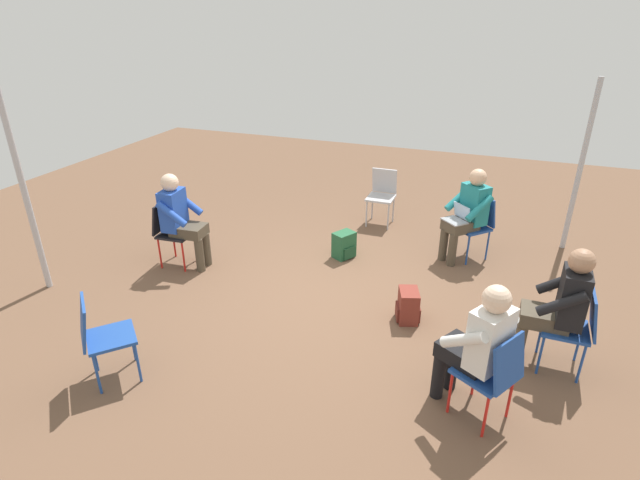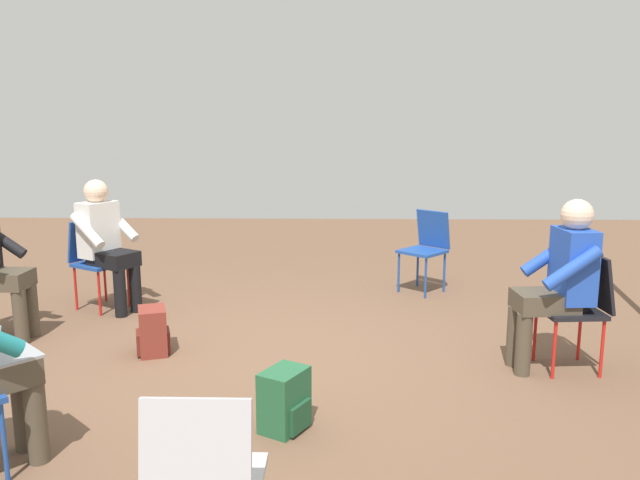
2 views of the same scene
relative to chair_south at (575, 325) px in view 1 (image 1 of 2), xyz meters
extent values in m
plane|color=brown|center=(0.40, 2.47, -0.50)|extent=(14.00, 14.00, 0.00)
cube|color=#1E4799|center=(0.00, 0.07, -0.06)|extent=(0.41, 0.41, 0.03)
cylinder|color=#1E4799|center=(-0.16, 0.25, -0.29)|extent=(0.02, 0.02, 0.42)
cylinder|color=#1E4799|center=(0.18, 0.24, -0.29)|extent=(0.02, 0.02, 0.42)
cylinder|color=#1E4799|center=(-0.17, -0.09, -0.29)|extent=(0.02, 0.02, 0.42)
cylinder|color=#1E4799|center=(0.17, -0.10, -0.29)|extent=(0.02, 0.02, 0.42)
cube|color=#1E4799|center=(0.00, -0.12, 0.15)|extent=(0.38, 0.10, 0.40)
cube|color=black|center=(0.53, 4.63, -0.06)|extent=(0.43, 0.43, 0.03)
cylinder|color=red|center=(0.71, 4.47, -0.29)|extent=(0.02, 0.02, 0.42)
cylinder|color=red|center=(0.37, 4.45, -0.29)|extent=(0.02, 0.02, 0.42)
cylinder|color=red|center=(0.68, 4.81, -0.29)|extent=(0.02, 0.02, 0.42)
cylinder|color=red|center=(0.35, 4.78, -0.29)|extent=(0.02, 0.02, 0.42)
cube|color=black|center=(0.51, 4.82, 0.15)|extent=(0.39, 0.12, 0.40)
cube|color=#1E4799|center=(-1.54, 3.86, -0.06)|extent=(0.57, 0.57, 0.03)
cylinder|color=#1E4799|center=(-1.30, 3.87, -0.29)|extent=(0.02, 0.02, 0.42)
cylinder|color=#1E4799|center=(-1.54, 3.62, -0.29)|extent=(0.02, 0.02, 0.42)
cylinder|color=#1E4799|center=(-1.55, 4.10, -0.29)|extent=(0.02, 0.02, 0.42)
cylinder|color=#1E4799|center=(-1.78, 3.85, -0.29)|extent=(0.02, 0.02, 0.42)
cube|color=#1E4799|center=(-1.68, 3.99, 0.15)|extent=(0.33, 0.34, 0.40)
cube|color=#1E4799|center=(2.06, 1.09, -0.06)|extent=(0.57, 0.57, 0.03)
cylinder|color=#1E4799|center=(1.82, 1.08, -0.29)|extent=(0.02, 0.02, 0.42)
cylinder|color=#1E4799|center=(2.05, 1.33, -0.29)|extent=(0.02, 0.02, 0.42)
cylinder|color=#1E4799|center=(2.06, 0.84, -0.29)|extent=(0.02, 0.02, 0.42)
cylinder|color=#1E4799|center=(2.30, 1.09, -0.29)|extent=(0.02, 0.02, 0.42)
cube|color=#1E4799|center=(2.20, 0.95, 0.15)|extent=(0.33, 0.34, 0.40)
cube|color=#1E4799|center=(-0.89, 0.73, -0.06)|extent=(0.55, 0.55, 0.03)
cylinder|color=red|center=(-0.95, 0.96, -0.29)|extent=(0.02, 0.02, 0.42)
cylinder|color=red|center=(-0.65, 0.79, -0.29)|extent=(0.02, 0.02, 0.42)
cylinder|color=red|center=(-1.12, 0.67, -0.29)|extent=(0.02, 0.02, 0.42)
cylinder|color=red|center=(-0.83, 0.49, -0.29)|extent=(0.02, 0.02, 0.42)
cube|color=#1E4799|center=(-0.98, 0.56, 0.15)|extent=(0.37, 0.27, 0.40)
cube|color=#B7B7BC|center=(2.74, 2.48, -0.06)|extent=(0.40, 0.40, 0.03)
cylinder|color=#B7B7BC|center=(2.57, 2.31, -0.29)|extent=(0.02, 0.02, 0.42)
cylinder|color=#B7B7BC|center=(2.57, 2.65, -0.29)|extent=(0.02, 0.02, 0.42)
cylinder|color=#B7B7BC|center=(2.91, 2.31, -0.29)|extent=(0.02, 0.02, 0.42)
cylinder|color=#B7B7BC|center=(2.91, 2.65, -0.29)|extent=(0.02, 0.02, 0.42)
cube|color=#B7B7BC|center=(2.93, 2.48, 0.15)|extent=(0.09, 0.38, 0.40)
cylinder|color=#4C4233|center=(1.74, 1.26, -0.27)|extent=(0.11, 0.11, 0.45)
cylinder|color=#4C4233|center=(1.86, 1.40, -0.27)|extent=(0.11, 0.11, 0.45)
cube|color=#4C4233|center=(1.92, 1.21, 0.01)|extent=(0.51, 0.51, 0.14)
cube|color=teal|center=(2.06, 1.09, 0.27)|extent=(0.39, 0.40, 0.52)
sphere|color=#DBAD89|center=(2.06, 1.09, 0.63)|extent=(0.22, 0.22, 0.22)
cylinder|color=teal|center=(1.85, 1.01, 0.30)|extent=(0.35, 0.34, 0.31)
cylinder|color=teal|center=(2.12, 1.30, 0.30)|extent=(0.35, 0.34, 0.31)
cube|color=#9EA0A5|center=(1.84, 1.29, 0.09)|extent=(0.37, 0.37, 0.02)
cube|color=#B2D1F2|center=(1.92, 1.22, 0.20)|extent=(0.24, 0.25, 0.20)
cylinder|color=#4C4233|center=(0.64, 4.28, -0.27)|extent=(0.11, 0.11, 0.45)
cylinder|color=#4C4233|center=(0.46, 4.27, -0.27)|extent=(0.11, 0.11, 0.45)
cube|color=#4C4233|center=(0.54, 4.44, 0.01)|extent=(0.33, 0.44, 0.14)
cube|color=blue|center=(0.53, 4.63, 0.27)|extent=(0.36, 0.24, 0.52)
sphere|color=beige|center=(0.53, 4.63, 0.63)|extent=(0.22, 0.22, 0.22)
cylinder|color=blue|center=(0.73, 4.54, 0.30)|extent=(0.12, 0.40, 0.31)
cylinder|color=blue|center=(0.34, 4.51, 0.30)|extent=(0.12, 0.40, 0.31)
cylinder|color=#4C4233|center=(-0.08, 0.43, -0.27)|extent=(0.11, 0.11, 0.45)
cylinder|color=#4C4233|center=(0.10, 0.43, -0.27)|extent=(0.11, 0.11, 0.45)
cube|color=#4C4233|center=(0.01, 0.26, 0.01)|extent=(0.31, 0.43, 0.14)
cube|color=black|center=(0.00, 0.07, 0.27)|extent=(0.35, 0.23, 0.52)
sphere|color=#A87A5B|center=(0.00, 0.07, 0.63)|extent=(0.22, 0.22, 0.22)
cylinder|color=black|center=(-0.20, 0.18, 0.30)|extent=(0.10, 0.40, 0.31)
cylinder|color=black|center=(0.20, 0.17, 0.30)|extent=(0.10, 0.40, 0.31)
cylinder|color=black|center=(-0.78, 1.08, -0.27)|extent=(0.11, 0.11, 0.45)
cylinder|color=black|center=(-0.63, 0.99, -0.27)|extent=(0.11, 0.11, 0.45)
cube|color=black|center=(-0.79, 0.89, 0.01)|extent=(0.47, 0.51, 0.14)
cube|color=silver|center=(-0.89, 0.73, 0.27)|extent=(0.40, 0.36, 0.52)
sphere|color=beige|center=(-0.89, 0.73, 0.63)|extent=(0.22, 0.22, 0.22)
cylinder|color=silver|center=(-1.01, 0.91, 0.30)|extent=(0.28, 0.39, 0.31)
cylinder|color=silver|center=(-0.66, 0.71, 0.30)|extent=(0.28, 0.39, 0.31)
cube|color=maroon|center=(0.29, 1.55, -0.32)|extent=(0.33, 0.28, 0.36)
cube|color=maroon|center=(0.29, 1.55, -0.40)|extent=(0.26, 0.30, 0.16)
cube|color=#235B38|center=(1.47, 2.66, -0.32)|extent=(0.34, 0.31, 0.36)
cube|color=#1C492C|center=(1.47, 2.66, -0.40)|extent=(0.29, 0.31, 0.16)
cylinder|color=#B2B2B7|center=(-0.52, 5.78, 0.72)|extent=(0.07, 0.07, 2.44)
cylinder|color=#B2B2B7|center=(2.84, -0.15, 0.66)|extent=(0.07, 0.07, 2.32)
camera|label=1|loc=(-4.30, 0.86, 2.61)|focal=28.00mm
camera|label=2|loc=(4.84, 2.94, 1.26)|focal=35.00mm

